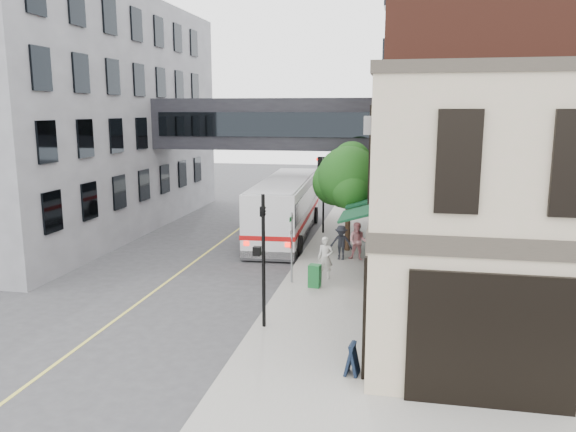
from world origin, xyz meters
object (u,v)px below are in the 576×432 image
at_px(sandwich_board, 352,359).
at_px(pedestrian_a, 325,258).
at_px(pedestrian_b, 358,241).
at_px(pedestrian_c, 341,242).
at_px(newspaper_box, 315,276).
at_px(bus, 286,205).

bearing_deg(sandwich_board, pedestrian_a, 110.23).
relative_size(pedestrian_b, pedestrian_c, 1.10).
distance_m(pedestrian_c, newspaper_box, 4.60).
bearing_deg(sandwich_board, bus, 115.26).
bearing_deg(pedestrian_a, bus, 109.23).
bearing_deg(pedestrian_a, sandwich_board, -80.73).
bearing_deg(pedestrian_c, newspaper_box, -93.01).
bearing_deg(pedestrian_b, newspaper_box, -97.54).
bearing_deg(pedestrian_b, pedestrian_a, -99.60).
xyz_separation_m(pedestrian_a, pedestrian_c, (0.35, 3.24, -0.07)).
distance_m(bus, pedestrian_a, 9.20).
distance_m(bus, pedestrian_c, 6.53).
relative_size(pedestrian_a, sandwich_board, 2.03).
distance_m(newspaper_box, sandwich_board, 7.80).
distance_m(pedestrian_a, pedestrian_b, 3.51).
relative_size(bus, pedestrian_a, 6.83).
bearing_deg(newspaper_box, pedestrian_a, 86.56).
relative_size(bus, pedestrian_b, 6.72).
distance_m(pedestrian_b, newspaper_box, 4.85).
distance_m(pedestrian_a, newspaper_box, 1.40).
height_order(pedestrian_c, sandwich_board, pedestrian_c).
relative_size(pedestrian_c, newspaper_box, 1.79).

